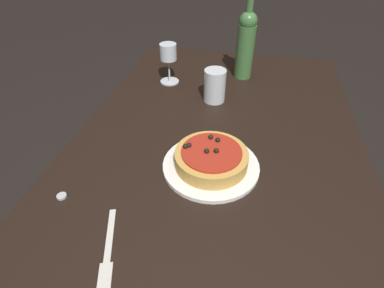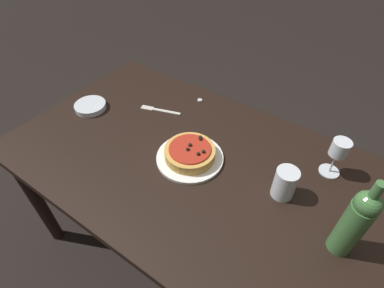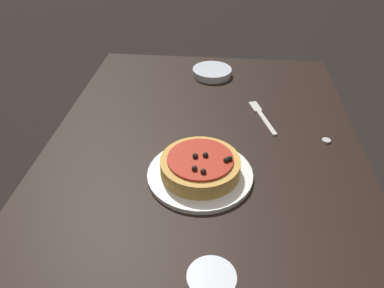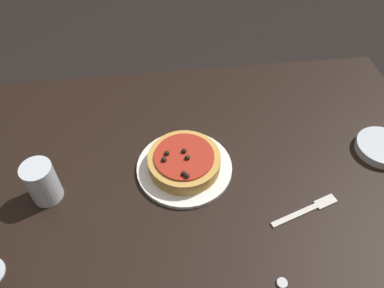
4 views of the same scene
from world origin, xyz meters
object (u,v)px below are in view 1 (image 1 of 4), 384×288
at_px(fork, 108,252).
at_px(dinner_plate, 210,166).
at_px(wine_bottle, 246,44).
at_px(dining_table, 212,174).
at_px(water_cup, 215,86).
at_px(pizza, 211,158).
at_px(bottle_cap, 62,196).
at_px(wine_glass, 168,55).

bearing_deg(fork, dinner_plate, 132.77).
bearing_deg(wine_bottle, dining_table, 175.41).
height_order(wine_bottle, fork, wine_bottle).
distance_m(dining_table, water_cup, 0.34).
xyz_separation_m(pizza, bottle_cap, (-0.18, 0.34, -0.03)).
relative_size(dining_table, pizza, 7.96).
distance_m(dinner_plate, pizza, 0.03).
height_order(wine_bottle, water_cup, wine_bottle).
relative_size(dinner_plate, water_cup, 2.23).
bearing_deg(bottle_cap, wine_glass, -8.74).
relative_size(dinner_plate, bottle_cap, 10.99).
bearing_deg(bottle_cap, water_cup, -28.77).
relative_size(wine_glass, water_cup, 1.33).
bearing_deg(water_cup, fork, 169.47).
height_order(dining_table, dinner_plate, dinner_plate).
bearing_deg(bottle_cap, pizza, -62.13).
xyz_separation_m(wine_bottle, bottle_cap, (-0.77, 0.39, -0.14)).
bearing_deg(wine_bottle, fork, 166.59).
xyz_separation_m(dining_table, dinner_plate, (-0.05, 0.00, 0.09)).
distance_m(pizza, wine_bottle, 0.59).
relative_size(water_cup, fork, 0.62).
relative_size(pizza, wine_glass, 1.26).
distance_m(wine_glass, water_cup, 0.23).
xyz_separation_m(dinner_plate, wine_bottle, (0.58, -0.04, 0.13)).
bearing_deg(wine_bottle, dinner_plate, 175.74).
bearing_deg(wine_bottle, water_cup, 158.36).
relative_size(dinner_plate, wine_glass, 1.68).
height_order(wine_glass, wine_bottle, wine_bottle).
height_order(pizza, water_cup, water_cup).
bearing_deg(bottle_cap, dinner_plate, -62.16).
xyz_separation_m(dinner_plate, bottle_cap, (-0.18, 0.34, -0.00)).
bearing_deg(pizza, wine_bottle, -4.28).
relative_size(dining_table, bottle_cap, 65.63).
distance_m(dining_table, dinner_plate, 0.10).
bearing_deg(wine_glass, bottle_cap, 171.26).
bearing_deg(dinner_plate, dining_table, -1.03).
bearing_deg(dining_table, water_cup, 8.26).
xyz_separation_m(dining_table, water_cup, (0.31, 0.04, 0.14)).
height_order(dinner_plate, water_cup, water_cup).
distance_m(pizza, wine_glass, 0.54).
relative_size(dining_table, dinner_plate, 5.97).
xyz_separation_m(fork, bottle_cap, (0.12, 0.18, 0.00)).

